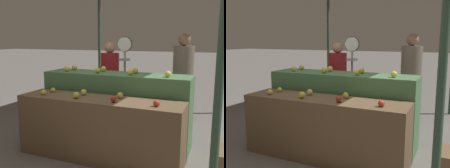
{
  "view_description": "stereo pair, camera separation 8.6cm",
  "coord_description": "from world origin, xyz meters",
  "views": [
    {
      "loc": [
        1.5,
        -3.0,
        1.61
      ],
      "look_at": [
        0.07,
        0.3,
        0.99
      ],
      "focal_mm": 42.0,
      "sensor_mm": 36.0,
      "label": 1
    },
    {
      "loc": [
        1.58,
        -2.96,
        1.61
      ],
      "look_at": [
        0.07,
        0.3,
        0.99
      ],
      "focal_mm": 42.0,
      "sensor_mm": 36.0,
      "label": 2
    }
  ],
  "objects": [
    {
      "name": "apple_front_2",
      "position": [
        0.27,
        -0.11,
        0.87
      ],
      "size": [
        0.07,
        0.07,
        0.07
      ],
      "primitive_type": "sphere",
      "color": "#AD281E",
      "rests_on": "display_counter_front"
    },
    {
      "name": "apple_front_5",
      "position": [
        -0.27,
        0.1,
        0.88
      ],
      "size": [
        0.08,
        0.08,
        0.08
      ],
      "primitive_type": "sphere",
      "color": "yellow",
      "rests_on": "display_counter_front"
    },
    {
      "name": "apple_front_3",
      "position": [
        0.8,
        -0.1,
        0.87
      ],
      "size": [
        0.08,
        0.08,
        0.08
      ],
      "primitive_type": "sphere",
      "color": "red",
      "rests_on": "display_counter_front"
    },
    {
      "name": "apple_front_4",
      "position": [
        -0.79,
        0.1,
        0.87
      ],
      "size": [
        0.07,
        0.07,
        0.07
      ],
      "primitive_type": "sphere",
      "color": "gold",
      "rests_on": "display_counter_front"
    },
    {
      "name": "apple_back_3",
      "position": [
        0.8,
        0.5,
        1.14
      ],
      "size": [
        0.09,
        0.09,
        0.09
      ],
      "primitive_type": "sphere",
      "color": "yellow",
      "rests_on": "display_counter_back"
    },
    {
      "name": "apple_front_1",
      "position": [
        -0.27,
        -0.11,
        0.88
      ],
      "size": [
        0.09,
        0.09,
        0.09
      ],
      "primitive_type": "sphere",
      "color": "gold",
      "rests_on": "display_counter_front"
    },
    {
      "name": "apple_back_6",
      "position": [
        0.27,
        0.71,
        1.14
      ],
      "size": [
        0.08,
        0.08,
        0.08
      ],
      "primitive_type": "sphere",
      "color": "gold",
      "rests_on": "display_counter_back"
    },
    {
      "name": "apple_back_2",
      "position": [
        0.27,
        0.49,
        1.14
      ],
      "size": [
        0.08,
        0.08,
        0.08
      ],
      "primitive_type": "sphere",
      "color": "gold",
      "rests_on": "display_counter_back"
    },
    {
      "name": "apple_back_1",
      "position": [
        -0.26,
        0.5,
        1.14
      ],
      "size": [
        0.09,
        0.09,
        0.09
      ],
      "primitive_type": "sphere",
      "color": "gold",
      "rests_on": "display_counter_back"
    },
    {
      "name": "display_counter_front",
      "position": [
        0.0,
        0.0,
        0.42
      ],
      "size": [
        2.24,
        0.55,
        0.84
      ],
      "primitive_type": "cube",
      "color": "brown",
      "rests_on": "ground_plane"
    },
    {
      "name": "produce_scale",
      "position": [
        -0.09,
        1.21,
        1.18
      ],
      "size": [
        0.26,
        0.2,
        1.64
      ],
      "color": "#99999E",
      "rests_on": "ground_plane"
    },
    {
      "name": "apple_back_4",
      "position": [
        -0.78,
        0.7,
        1.14
      ],
      "size": [
        0.09,
        0.09,
        0.09
      ],
      "primitive_type": "sphere",
      "color": "gold",
      "rests_on": "display_counter_back"
    },
    {
      "name": "person_vendor_at_scale",
      "position": [
        -0.49,
        1.47,
        0.89
      ],
      "size": [
        0.4,
        0.4,
        1.55
      ],
      "rotation": [
        0.0,
        0.0,
        2.95
      ],
      "color": "#2D2D38",
      "rests_on": "ground_plane"
    },
    {
      "name": "person_customer_left",
      "position": [
        0.78,
        1.98,
        0.98
      ],
      "size": [
        0.39,
        0.39,
        1.7
      ],
      "rotation": [
        0.0,
        0.0,
        3.11
      ],
      "color": "#2D2D38",
      "rests_on": "ground_plane"
    },
    {
      "name": "display_counter_back",
      "position": [
        0.0,
        0.6,
        0.55
      ],
      "size": [
        2.24,
        0.55,
        1.1
      ],
      "primitive_type": "cube",
      "color": "#4C7A4C",
      "rests_on": "ground_plane"
    },
    {
      "name": "apple_back_5",
      "position": [
        -0.26,
        0.71,
        1.14
      ],
      "size": [
        0.09,
        0.09,
        0.09
      ],
      "primitive_type": "sphere",
      "color": "yellow",
      "rests_on": "display_counter_back"
    },
    {
      "name": "apple_front_6",
      "position": [
        0.26,
        0.12,
        0.88
      ],
      "size": [
        0.08,
        0.08,
        0.08
      ],
      "primitive_type": "sphere",
      "color": "gold",
      "rests_on": "display_counter_front"
    },
    {
      "name": "apple_front_0",
      "position": [
        -0.79,
        -0.11,
        0.87
      ],
      "size": [
        0.08,
        0.08,
        0.08
      ],
      "primitive_type": "sphere",
      "color": "yellow",
      "rests_on": "display_counter_front"
    },
    {
      "name": "ground_plane",
      "position": [
        0.0,
        0.0,
        0.0
      ],
      "size": [
        60.0,
        60.0,
        0.0
      ],
      "primitive_type": "plane",
      "color": "slate"
    },
    {
      "name": "apple_back_0",
      "position": [
        -0.8,
        0.49,
        1.14
      ],
      "size": [
        0.08,
        0.08,
        0.08
      ],
      "primitive_type": "sphere",
      "color": "gold",
      "rests_on": "display_counter_back"
    }
  ]
}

